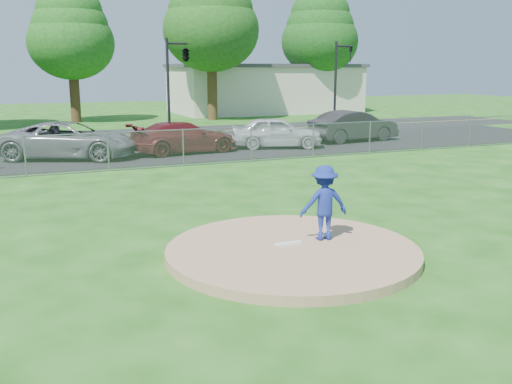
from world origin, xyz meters
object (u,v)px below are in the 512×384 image
commercial_building (264,88)px  parked_car_darkred (184,137)px  tree_center (71,32)px  tree_right (211,18)px  tree_far_right (320,32)px  traffic_signal_center (184,56)px  parked_car_charcoal (354,126)px  traffic_signal_right (339,77)px  parked_car_pearl (276,132)px  pitcher (324,203)px  parked_car_gray (70,140)px

commercial_building → parked_car_darkred: 26.46m
parked_car_darkred → tree_center: bearing=3.0°
tree_right → tree_far_right: (11.00, 3.00, -0.59)m
tree_far_right → traffic_signal_center: tree_far_right is taller
parked_car_darkred → parked_car_charcoal: parked_car_charcoal is taller
tree_right → traffic_signal_right: size_ratio=2.08×
tree_right → parked_car_charcoal: (2.83, -15.74, -6.81)m
traffic_signal_right → parked_car_pearl: 10.18m
pitcher → commercial_building: bearing=-102.5°
parked_car_gray → traffic_signal_center: bearing=-25.7°
tree_far_right → traffic_signal_center: size_ratio=1.92×
traffic_signal_center → traffic_signal_right: 10.34m
tree_right → parked_car_gray: size_ratio=1.99×
tree_right → pitcher: 33.42m
traffic_signal_center → parked_car_gray: size_ratio=0.96×
parked_car_charcoal → traffic_signal_right: bearing=-29.1°
traffic_signal_right → parked_car_darkred: traffic_signal_right is taller
parked_car_charcoal → parked_car_pearl: bearing=92.2°
tree_far_right → parked_car_darkred: 27.21m
tree_right → traffic_signal_center: bearing=-116.7°
traffic_signal_right → parked_car_charcoal: (-2.41, -5.74, -2.52)m
parked_car_gray → parked_car_darkred: bearing=-70.4°
tree_right → parked_car_pearl: size_ratio=2.54×
commercial_building → tree_right: tree_right is taller
tree_right → tree_far_right: size_ratio=1.08×
commercial_building → tree_right: size_ratio=1.41×
commercial_building → traffic_signal_center: (-12.03, -16.00, 2.45)m
commercial_building → parked_car_charcoal: bearing=-100.9°
commercial_building → parked_car_darkred: size_ratio=3.23×
parked_car_charcoal → pitcher: bearing=139.4°
traffic_signal_center → parked_car_pearl: size_ratio=1.22×
traffic_signal_right → pitcher: 25.62m
parked_car_gray → pitcher: bearing=-142.4°
commercial_building → traffic_signal_center: bearing=-126.9°
parked_car_gray → tree_right: bearing=-13.5°
pitcher → parked_car_charcoal: bearing=-115.0°
parked_car_darkred → parked_car_gray: bearing=79.9°
traffic_signal_center → parked_car_gray: 10.06m
parked_car_darkred → parked_car_pearl: parked_car_pearl is taller
traffic_signal_center → pitcher: traffic_signal_center is taller
commercial_building → tree_right: 10.73m
pitcher → parked_car_gray: bearing=-66.4°
tree_right → traffic_signal_right: 12.08m
commercial_building → tree_far_right: tree_far_right is taller
tree_far_right → parked_car_gray: (-23.08, -19.10, -6.24)m
tree_center → parked_car_pearl: size_ratio=2.15×
tree_far_right → traffic_signal_center: (-16.03, -13.00, -2.45)m
parked_car_darkred → parked_car_pearl: bearing=-96.9°
pitcher → tree_right: bearing=-95.0°
parked_car_darkred → parked_car_pearl: size_ratio=1.11×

